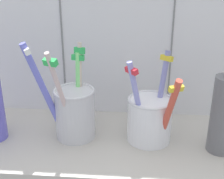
{
  "coord_description": "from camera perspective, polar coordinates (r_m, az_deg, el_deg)",
  "views": [
    {
      "loc": [
        4.05,
        -48.07,
        32.14
      ],
      "look_at": [
        0.0,
        0.81,
        11.47
      ],
      "focal_mm": 49.81,
      "sensor_mm": 36.0,
      "label": 1
    }
  ],
  "objects": [
    {
      "name": "tile_wall_back",
      "position": [
        0.61,
        0.89,
        13.75
      ],
      "size": [
        64.0,
        2.2,
        45.0
      ],
      "color": "white",
      "rests_on": "ground"
    },
    {
      "name": "ceramic_vase",
      "position": [
        0.54,
        19.94,
        -4.2
      ],
      "size": [
        4.44,
        4.44,
        15.83
      ],
      "color": "slate",
      "rests_on": "counter_slab"
    },
    {
      "name": "toothbrush_cup_right",
      "position": [
        0.55,
        7.0,
        -5.05
      ],
      "size": [
        9.19,
        10.73,
        15.97
      ],
      "color": "white",
      "rests_on": "counter_slab"
    },
    {
      "name": "toothbrush_cup_left",
      "position": [
        0.56,
        -7.05,
        -3.79
      ],
      "size": [
        11.24,
        10.64,
        18.4
      ],
      "color": "silver",
      "rests_on": "counter_slab"
    },
    {
      "name": "counter_slab",
      "position": [
        0.57,
        -0.07,
        -9.99
      ],
      "size": [
        64.0,
        22.0,
        2.0
      ],
      "primitive_type": "cube",
      "color": "#BCB7AD",
      "rests_on": "ground"
    }
  ]
}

